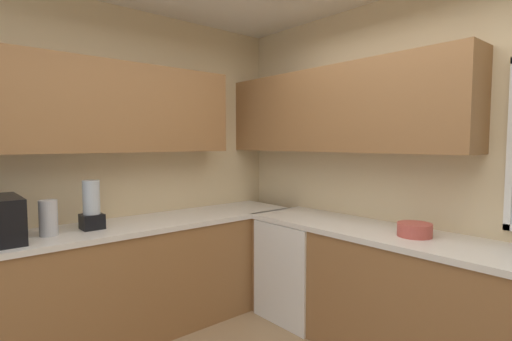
# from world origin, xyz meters

# --- Properties ---
(room_shell) EXTENTS (4.01, 3.34, 2.72)m
(room_shell) POSITION_xyz_m (-0.36, 0.49, 1.78)
(room_shell) COLOR beige
(room_shell) RESTS_ON ground_plane
(counter_run_left) EXTENTS (0.65, 2.95, 0.89)m
(counter_run_left) POSITION_xyz_m (-1.64, 0.00, 0.45)
(counter_run_left) COLOR olive
(counter_run_left) RESTS_ON ground_plane
(counter_run_back) EXTENTS (3.10, 0.65, 0.89)m
(counter_run_back) POSITION_xyz_m (0.21, 1.30, 0.45)
(counter_run_back) COLOR olive
(counter_run_back) RESTS_ON ground_plane
(dishwasher) EXTENTS (0.60, 0.60, 0.85)m
(dishwasher) POSITION_xyz_m (-0.98, 1.27, 0.42)
(dishwasher) COLOR white
(dishwasher) RESTS_ON ground_plane
(kettle) EXTENTS (0.12, 0.12, 0.24)m
(kettle) POSITION_xyz_m (-1.62, -0.58, 1.02)
(kettle) COLOR #B7B7BC
(kettle) RESTS_ON counter_run_left
(bowl) EXTENTS (0.23, 0.23, 0.09)m
(bowl) POSITION_xyz_m (0.02, 1.30, 0.94)
(bowl) COLOR #B74C42
(bowl) RESTS_ON counter_run_back
(blender_appliance) EXTENTS (0.15, 0.15, 0.36)m
(blender_appliance) POSITION_xyz_m (-1.64, -0.29, 1.05)
(blender_appliance) COLOR black
(blender_appliance) RESTS_ON counter_run_left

